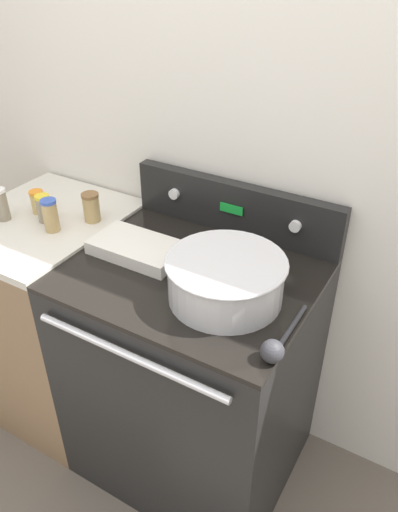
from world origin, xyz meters
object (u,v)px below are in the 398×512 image
Objects in this scene: ladle at (275,348)px; spice_jar_brown_cap at (91,207)px; casserole_dish at (137,247)px; mixing_bowl at (226,277)px; spice_jar_white_cap at (1,204)px; spice_jar_orange_cap at (38,202)px; spice_jar_blue_cap at (50,215)px; spice_jar_yellow_cap at (44,208)px.

spice_jar_brown_cap is at bearing 160.71° from ladle.
casserole_dish is 0.30m from spice_jar_brown_cap.
mixing_bowl is 0.39m from casserole_dish.
spice_jar_white_cap is (-0.96, -0.01, -0.00)m from mixing_bowl.
ladle is at bearing -12.83° from spice_jar_orange_cap.
spice_jar_blue_cap is (-0.74, 0.02, -0.00)m from mixing_bowl.
spice_jar_orange_cap is (-1.11, 0.25, 0.03)m from ladle.
spice_jar_white_cap reaches higher than spice_jar_yellow_cap.
spice_jar_blue_cap is at bearing -120.28° from spice_jar_brown_cap.
spice_jar_orange_cap is at bearing 176.28° from casserole_dish.
spice_jar_blue_cap is at bearing -173.00° from casserole_dish.
ladle is 1.14m from spice_jar_orange_cap.
spice_jar_white_cap is (-0.22, -0.03, 0.00)m from spice_jar_blue_cap.
spice_jar_yellow_cap is (-0.15, -0.09, -0.00)m from spice_jar_brown_cap.
spice_jar_orange_cap is 0.13m from spice_jar_white_cap.
spice_jar_yellow_cap is at bearing -148.49° from spice_jar_brown_cap.
ladle is at bearing -6.96° from spice_jar_white_cap.
spice_jar_brown_cap is at bearing 31.51° from spice_jar_yellow_cap.
ladle is 2.49× the size of spice_jar_brown_cap.
casserole_dish is 1.14× the size of ladle.
spice_jar_brown_cap is at bearing 166.70° from mixing_bowl.
spice_jar_brown_cap reaches higher than casserole_dish.
spice_jar_blue_cap reaches higher than spice_jar_brown_cap.
ladle is at bearing -11.77° from spice_jar_yellow_cap.
casserole_dish is at bearing 160.07° from ladle.
casserole_dish is 2.99× the size of spice_jar_yellow_cap.
spice_jar_blue_cap is 0.23m from spice_jar_white_cap.
spice_jar_white_cap reaches higher than casserole_dish.
spice_jar_blue_cap is 0.09m from spice_jar_yellow_cap.
spice_jar_white_cap is (-1.19, 0.15, 0.05)m from ladle.
mixing_bowl and spice_jar_white_cap have the same top height.
mixing_bowl is 2.94× the size of spice_jar_blue_cap.
spice_jar_orange_cap is at bearing 55.23° from spice_jar_white_cap.
spice_jar_brown_cap is at bearing 162.13° from casserole_dish.
spice_jar_brown_cap is 0.34m from spice_jar_white_cap.
ladle is 0.98m from spice_jar_blue_cap.
spice_jar_orange_cap reaches higher than casserole_dish.
mixing_bowl is 0.96m from spice_jar_white_cap.
spice_jar_orange_cap is (-0.50, 0.03, 0.03)m from casserole_dish.
mixing_bowl is 0.89m from spice_jar_orange_cap.
spice_jar_brown_cap is at bearing 14.21° from spice_jar_orange_cap.
casserole_dish is (-0.38, 0.07, -0.05)m from mixing_bowl.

